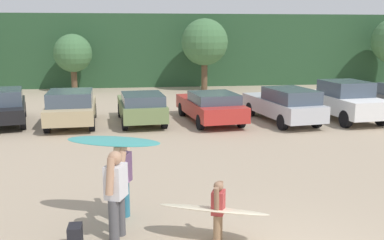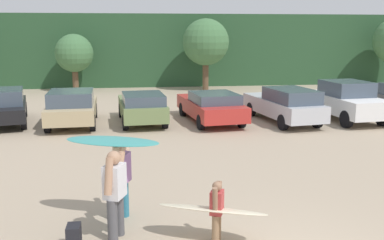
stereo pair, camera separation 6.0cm
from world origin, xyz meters
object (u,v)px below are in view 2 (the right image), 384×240
at_px(surfboard_cream, 212,209).
at_px(person_companion, 115,190).
at_px(parked_car_red, 211,106).
at_px(parked_car_black, 3,106).
at_px(parked_car_silver, 285,104).
at_px(parked_car_tan, 72,107).
at_px(person_adult, 121,175).
at_px(backpack_dropped, 74,237).
at_px(surfboard_teal, 112,141).
at_px(parked_car_white, 346,101).
at_px(person_child, 217,208).
at_px(parked_car_olive_green, 142,106).

bearing_deg(surfboard_cream, person_companion, 11.36).
bearing_deg(surfboard_cream, parked_car_red, -77.74).
bearing_deg(parked_car_black, parked_car_silver, -108.11).
distance_m(parked_car_tan, person_adult, 10.10).
bearing_deg(backpack_dropped, person_adult, 55.83).
bearing_deg(surfboard_teal, parked_car_white, -115.51).
height_order(parked_car_black, person_child, parked_car_black).
xyz_separation_m(parked_car_black, surfboard_teal, (5.09, -10.48, 0.91)).
distance_m(parked_car_olive_green, backpack_dropped, 11.16).
height_order(parked_car_red, parked_car_white, parked_car_white).
bearing_deg(parked_car_tan, surfboard_teal, -171.12).
xyz_separation_m(parked_car_olive_green, parked_car_silver, (6.09, -0.59, 0.06)).
bearing_deg(person_companion, surfboard_cream, -168.55).
distance_m(parked_car_black, parked_car_silver, 11.96).
bearing_deg(surfboard_teal, person_companion, 114.66).
distance_m(parked_car_tan, surfboard_teal, 10.19).
distance_m(parked_car_black, parked_car_olive_green, 5.85).
distance_m(parked_car_black, parked_car_white, 14.77).
bearing_deg(parked_car_red, parked_car_silver, -106.90).
bearing_deg(person_child, parked_car_olive_green, -61.94).
bearing_deg(parked_car_olive_green, surfboard_cream, -179.13).
bearing_deg(surfboard_cream, parked_car_white, -104.49).
distance_m(parked_car_white, person_adult, 13.35).
xyz_separation_m(parked_car_red, person_child, (-1.79, -11.06, -0.04)).
distance_m(person_adult, surfboard_cream, 2.11).
bearing_deg(parked_car_silver, parked_car_black, 75.76).
height_order(parked_car_olive_green, backpack_dropped, parked_car_olive_green).
height_order(parked_car_olive_green, person_adult, person_adult).
height_order(parked_car_tan, parked_car_red, parked_car_tan).
height_order(parked_car_white, surfboard_cream, parked_car_white).
xyz_separation_m(person_adult, person_companion, (-0.08, -0.87, 0.02)).
bearing_deg(person_child, surfboard_cream, -22.86).
relative_size(person_child, backpack_dropped, 2.63).
bearing_deg(parked_car_black, backpack_dropped, -171.83).
height_order(person_adult, surfboard_cream, person_adult).
bearing_deg(backpack_dropped, person_companion, 24.09).
bearing_deg(parked_car_white, surfboard_teal, 128.18).
bearing_deg(person_adult, parked_car_black, -41.30).
height_order(parked_car_white, person_adult, parked_car_white).
bearing_deg(parked_car_black, parked_car_red, -106.70).
bearing_deg(person_companion, backpack_dropped, 46.08).
distance_m(parked_car_olive_green, person_child, 11.19).
distance_m(parked_car_red, person_child, 11.20).
height_order(surfboard_teal, surfboard_cream, surfboard_teal).
bearing_deg(parked_car_black, parked_car_white, -106.62).
bearing_deg(parked_car_red, parked_car_white, -101.33).
distance_m(parked_car_tan, surfboard_cream, 11.74).
bearing_deg(parked_car_olive_green, parked_car_red, -96.28).
bearing_deg(backpack_dropped, surfboard_cream, -0.03).
bearing_deg(parked_car_silver, parked_car_red, 71.80).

